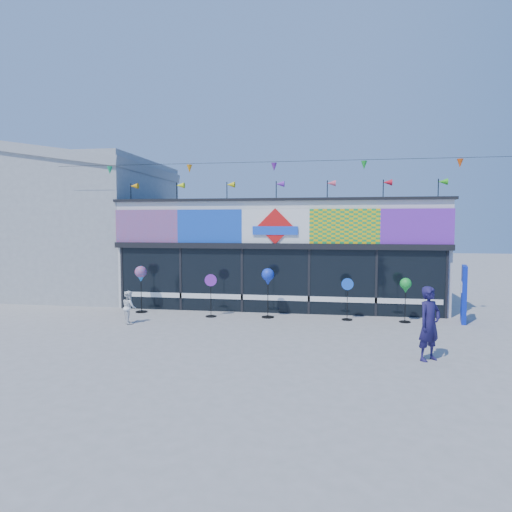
% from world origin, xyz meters
% --- Properties ---
extents(ground, '(80.00, 80.00, 0.00)m').
position_xyz_m(ground, '(0.00, 0.00, 0.00)').
color(ground, gray).
rests_on(ground, ground).
extents(kite_shop, '(16.00, 5.70, 5.31)m').
position_xyz_m(kite_shop, '(0.00, 5.94, 2.05)').
color(kite_shop, silver).
rests_on(kite_shop, ground).
extents(neighbour_building, '(8.18, 7.20, 6.87)m').
position_xyz_m(neighbour_building, '(-10.00, 7.00, 3.20)').
color(neighbour_building, '#A3A6A9').
rests_on(neighbour_building, ground).
extents(blue_sign, '(0.33, 0.93, 1.84)m').
position_xyz_m(blue_sign, '(6.20, 2.84, 0.93)').
color(blue_sign, '#0B22AB').
rests_on(blue_sign, ground).
extents(spinner_0, '(0.42, 0.42, 1.68)m').
position_xyz_m(spinner_0, '(-4.78, 2.78, 1.34)').
color(spinner_0, black).
rests_on(spinner_0, ground).
extents(spinner_1, '(0.41, 0.37, 1.47)m').
position_xyz_m(spinner_1, '(-2.09, 2.40, 0.78)').
color(spinner_1, black).
rests_on(spinner_1, ground).
extents(spinner_2, '(0.43, 0.43, 1.68)m').
position_xyz_m(spinner_2, '(-0.15, 2.58, 1.35)').
color(spinner_2, black).
rests_on(spinner_2, ground).
extents(spinner_3, '(0.39, 0.35, 1.39)m').
position_xyz_m(spinner_3, '(2.50, 2.61, 0.74)').
color(spinner_3, black).
rests_on(spinner_3, ground).
extents(spinner_4, '(0.37, 0.37, 1.45)m').
position_xyz_m(spinner_4, '(4.34, 2.54, 1.16)').
color(spinner_4, black).
rests_on(spinner_4, ground).
extents(adult_man, '(0.75, 0.72, 1.73)m').
position_xyz_m(adult_man, '(4.22, -1.66, 0.87)').
color(adult_man, '#1B1647').
rests_on(adult_man, ground).
extents(child, '(0.54, 0.59, 1.05)m').
position_xyz_m(child, '(-4.41, 0.97, 0.53)').
color(child, white).
rests_on(child, ground).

